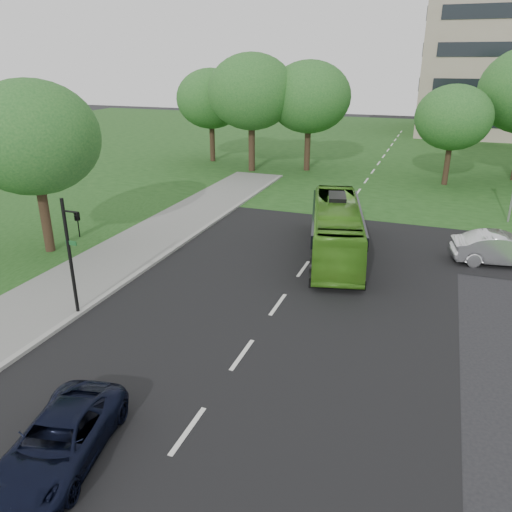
{
  "coord_description": "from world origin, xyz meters",
  "views": [
    {
      "loc": [
        5.5,
        -15.57,
        9.44
      ],
      "look_at": [
        -1.34,
        3.04,
        1.6
      ],
      "focal_mm": 35.0,
      "sensor_mm": 36.0,
      "label": 1
    }
  ],
  "objects_px": {
    "bus": "(336,229)",
    "traffic_light": "(72,249)",
    "tree_park_a": "(252,92)",
    "suv": "(60,440)",
    "tree_park_c": "(454,118)",
    "tree_park_f": "(211,99)",
    "tree_park_b": "(309,97)",
    "tree_side_near": "(32,138)",
    "sedan": "(503,249)"
  },
  "relations": [
    {
      "from": "traffic_light",
      "to": "bus",
      "type": "bearing_deg",
      "value": 58.93
    },
    {
      "from": "tree_park_b",
      "to": "suv",
      "type": "bearing_deg",
      "value": -84.87
    },
    {
      "from": "tree_park_b",
      "to": "traffic_light",
      "type": "xyz_separation_m",
      "value": [
        -1.28,
        -29.96,
        -3.59
      ]
    },
    {
      "from": "tree_park_a",
      "to": "bus",
      "type": "relative_size",
      "value": 1.03
    },
    {
      "from": "bus",
      "to": "sedan",
      "type": "xyz_separation_m",
      "value": [
        7.97,
        1.52,
        -0.58
      ]
    },
    {
      "from": "tree_park_b",
      "to": "tree_side_near",
      "type": "xyz_separation_m",
      "value": [
        -7.44,
        -24.64,
        -0.5
      ]
    },
    {
      "from": "tree_park_c",
      "to": "traffic_light",
      "type": "relative_size",
      "value": 1.63
    },
    {
      "from": "tree_park_b",
      "to": "suv",
      "type": "relative_size",
      "value": 2.15
    },
    {
      "from": "tree_park_c",
      "to": "bus",
      "type": "bearing_deg",
      "value": -105.63
    },
    {
      "from": "tree_park_a",
      "to": "traffic_light",
      "type": "height_order",
      "value": "tree_park_a"
    },
    {
      "from": "sedan",
      "to": "tree_park_f",
      "type": "bearing_deg",
      "value": 41.73
    },
    {
      "from": "tree_park_c",
      "to": "tree_park_b",
      "type": "bearing_deg",
      "value": 172.29
    },
    {
      "from": "tree_side_near",
      "to": "tree_park_a",
      "type": "bearing_deg",
      "value": 82.92
    },
    {
      "from": "traffic_light",
      "to": "tree_park_f",
      "type": "bearing_deg",
      "value": 113.14
    },
    {
      "from": "sedan",
      "to": "tree_park_b",
      "type": "bearing_deg",
      "value": 28.75
    },
    {
      "from": "tree_park_c",
      "to": "traffic_light",
      "type": "xyz_separation_m",
      "value": [
        -13.17,
        -28.35,
        -2.46
      ]
    },
    {
      "from": "tree_park_a",
      "to": "tree_park_f",
      "type": "xyz_separation_m",
      "value": [
        -5.25,
        2.97,
        -0.89
      ]
    },
    {
      "from": "traffic_light",
      "to": "sedan",
      "type": "bearing_deg",
      "value": 43.47
    },
    {
      "from": "tree_side_near",
      "to": "suv",
      "type": "relative_size",
      "value": 1.97
    },
    {
      "from": "tree_park_b",
      "to": "tree_park_c",
      "type": "relative_size",
      "value": 1.22
    },
    {
      "from": "tree_park_a",
      "to": "bus",
      "type": "height_order",
      "value": "tree_park_a"
    },
    {
      "from": "tree_park_a",
      "to": "tree_park_b",
      "type": "distance_m",
      "value": 5.02
    },
    {
      "from": "tree_park_b",
      "to": "tree_park_f",
      "type": "distance_m",
      "value": 9.94
    },
    {
      "from": "tree_park_a",
      "to": "suv",
      "type": "relative_size",
      "value": 2.29
    },
    {
      "from": "tree_park_f",
      "to": "traffic_light",
      "type": "relative_size",
      "value": 1.84
    },
    {
      "from": "bus",
      "to": "traffic_light",
      "type": "bearing_deg",
      "value": -141.85
    },
    {
      "from": "tree_park_a",
      "to": "bus",
      "type": "xyz_separation_m",
      "value": [
        11.39,
        -17.99,
        -5.46
      ]
    },
    {
      "from": "tree_park_b",
      "to": "traffic_light",
      "type": "bearing_deg",
      "value": -92.44
    },
    {
      "from": "tree_park_f",
      "to": "traffic_light",
      "type": "bearing_deg",
      "value": -74.51
    },
    {
      "from": "tree_park_c",
      "to": "sedan",
      "type": "relative_size",
      "value": 1.64
    },
    {
      "from": "tree_park_f",
      "to": "suv",
      "type": "height_order",
      "value": "tree_park_f"
    },
    {
      "from": "tree_park_a",
      "to": "suv",
      "type": "distance_m",
      "value": 35.95
    },
    {
      "from": "tree_side_near",
      "to": "bus",
      "type": "xyz_separation_m",
      "value": [
        14.21,
        4.73,
        -4.52
      ]
    },
    {
      "from": "tree_park_c",
      "to": "tree_park_f",
      "type": "relative_size",
      "value": 0.89
    },
    {
      "from": "bus",
      "to": "sedan",
      "type": "relative_size",
      "value": 2.07
    },
    {
      "from": "tree_park_f",
      "to": "bus",
      "type": "xyz_separation_m",
      "value": [
        16.64,
        -20.96,
        -4.57
      ]
    },
    {
      "from": "sedan",
      "to": "tree_side_near",
      "type": "bearing_deg",
      "value": 95.76
    },
    {
      "from": "sedan",
      "to": "traffic_light",
      "type": "height_order",
      "value": "traffic_light"
    },
    {
      "from": "tree_park_a",
      "to": "traffic_light",
      "type": "relative_size",
      "value": 2.12
    },
    {
      "from": "tree_park_a",
      "to": "sedan",
      "type": "height_order",
      "value": "tree_park_a"
    },
    {
      "from": "tree_side_near",
      "to": "sedan",
      "type": "bearing_deg",
      "value": 15.74
    },
    {
      "from": "tree_side_near",
      "to": "sedan",
      "type": "xyz_separation_m",
      "value": [
        22.19,
        6.25,
        -5.1
      ]
    },
    {
      "from": "sedan",
      "to": "traffic_light",
      "type": "xyz_separation_m",
      "value": [
        -16.03,
        -11.57,
        2.01
      ]
    },
    {
      "from": "tree_park_f",
      "to": "tree_park_b",
      "type": "bearing_deg",
      "value": -6.05
    },
    {
      "from": "tree_park_a",
      "to": "tree_park_b",
      "type": "xyz_separation_m",
      "value": [
        4.62,
        1.92,
        -0.44
      ]
    },
    {
      "from": "bus",
      "to": "traffic_light",
      "type": "distance_m",
      "value": 12.95
    },
    {
      "from": "suv",
      "to": "traffic_light",
      "type": "bearing_deg",
      "value": 113.81
    },
    {
      "from": "sedan",
      "to": "bus",
      "type": "bearing_deg",
      "value": 90.84
    },
    {
      "from": "tree_park_b",
      "to": "tree_park_f",
      "type": "relative_size",
      "value": 1.08
    },
    {
      "from": "tree_park_f",
      "to": "tree_side_near",
      "type": "height_order",
      "value": "tree_park_f"
    }
  ]
}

